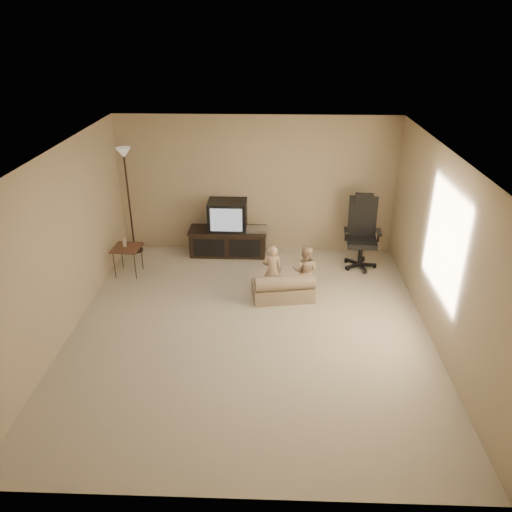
{
  "coord_description": "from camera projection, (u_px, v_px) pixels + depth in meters",
  "views": [
    {
      "loc": [
        0.3,
        -5.9,
        3.99
      ],
      "look_at": [
        0.06,
        0.6,
        0.87
      ],
      "focal_mm": 35.0,
      "sensor_mm": 36.0,
      "label": 1
    }
  ],
  "objects": [
    {
      "name": "child_sofa",
      "position": [
        283.0,
        288.0,
        7.74
      ],
      "size": [
        1.0,
        0.66,
        0.46
      ],
      "rotation": [
        0.0,
        0.0,
        0.15
      ],
      "color": "#9D856A",
      "rests_on": "floor"
    },
    {
      "name": "toddler_right",
      "position": [
        305.0,
        271.0,
        7.76
      ],
      "size": [
        0.45,
        0.32,
        0.84
      ],
      "primitive_type": "imported",
      "rotation": [
        0.0,
        0.0,
        2.88
      ],
      "color": "tan",
      "rests_on": "floor"
    },
    {
      "name": "room_shell",
      "position": [
        249.0,
        230.0,
        6.39
      ],
      "size": [
        5.5,
        5.5,
        5.5
      ],
      "color": "silver",
      "rests_on": "floor"
    },
    {
      "name": "office_chair",
      "position": [
        361.0,
        241.0,
        8.69
      ],
      "size": [
        0.64,
        0.67,
        1.28
      ],
      "rotation": [
        0.0,
        0.0,
        -0.08
      ],
      "color": "black",
      "rests_on": "floor"
    },
    {
      "name": "floor",
      "position": [
        250.0,
        329.0,
        7.05
      ],
      "size": [
        5.5,
        5.5,
        0.0
      ],
      "primitive_type": "plane",
      "color": "beige",
      "rests_on": "ground"
    },
    {
      "name": "tv_stand",
      "position": [
        228.0,
        232.0,
        9.13
      ],
      "size": [
        1.45,
        0.55,
        1.03
      ],
      "rotation": [
        0.0,
        0.0,
        -0.01
      ],
      "color": "black",
      "rests_on": "floor"
    },
    {
      "name": "floor_lamp",
      "position": [
        126.0,
        177.0,
        8.8
      ],
      "size": [
        0.3,
        0.3,
        1.96
      ],
      "color": "black",
      "rests_on": "floor"
    },
    {
      "name": "toddler_left",
      "position": [
        272.0,
        270.0,
        7.79
      ],
      "size": [
        0.31,
        0.23,
        0.84
      ],
      "primitive_type": "imported",
      "rotation": [
        0.0,
        0.0,
        3.16
      ],
      "color": "tan",
      "rests_on": "floor"
    },
    {
      "name": "side_table",
      "position": [
        127.0,
        248.0,
        8.39
      ],
      "size": [
        0.48,
        0.48,
        0.67
      ],
      "rotation": [
        0.0,
        0.0,
        -0.07
      ],
      "color": "brown",
      "rests_on": "floor"
    }
  ]
}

